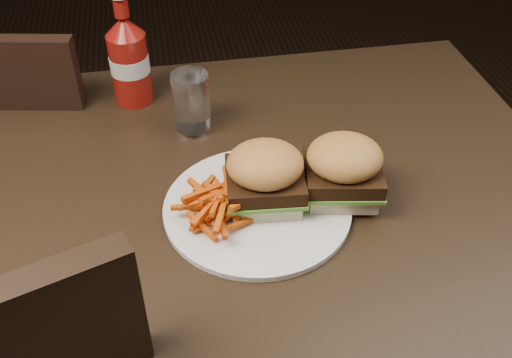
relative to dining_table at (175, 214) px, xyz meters
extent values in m
cube|color=black|center=(0.00, 0.00, 0.00)|extent=(1.20, 0.80, 0.04)
cube|color=black|center=(-0.29, 0.51, -0.30)|extent=(0.49, 0.49, 0.04)
cylinder|color=white|center=(0.12, -0.04, 0.03)|extent=(0.27, 0.27, 0.01)
cube|color=#EFEAB8|center=(0.13, -0.03, 0.04)|extent=(0.10, 0.10, 0.02)
cube|color=beige|center=(0.24, -0.03, 0.04)|extent=(0.11, 0.10, 0.02)
cylinder|color=maroon|center=(-0.05, 0.29, 0.08)|extent=(0.08, 0.08, 0.13)
cylinder|color=white|center=(0.05, 0.18, 0.08)|extent=(0.07, 0.07, 0.10)
camera|label=1|loc=(0.00, -0.64, 0.60)|focal=42.00mm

